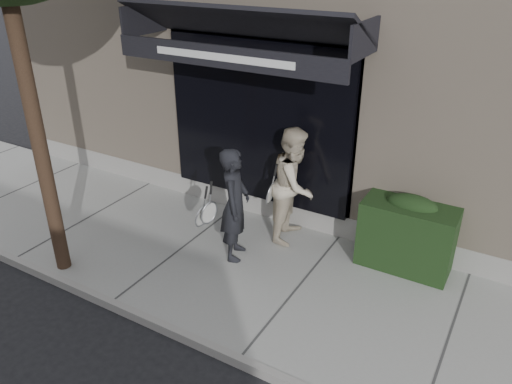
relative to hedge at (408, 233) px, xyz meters
The scene contains 7 objects.
ground 1.79m from the hedge, 131.35° to the right, with size 80.00×80.00×0.00m, color black.
sidewalk 1.77m from the hedge, 131.35° to the right, with size 20.00×3.00×0.12m, color gray.
curb 3.07m from the hedge, 111.45° to the right, with size 20.00×0.10×0.14m, color gray.
building_facade 4.39m from the hedge, 106.65° to the left, with size 14.30×8.04×5.64m.
hedge is the anchor object (origin of this frame).
pedestrian_front 2.52m from the hedge, 155.52° to the right, with size 0.77×0.89×1.73m.
pedestrian_back 1.82m from the hedge, behind, with size 0.79×0.96×1.84m.
Camera 1 is at (2.30, -5.13, 4.37)m, focal length 35.00 mm.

